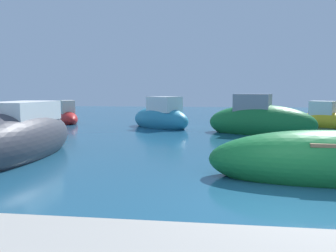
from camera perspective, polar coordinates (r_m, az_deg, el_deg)
The scene contains 8 objects.
ground at distance 6.55m, azimuth 21.17°, elevation -13.49°, with size 80.00×80.00×0.00m, color #1E5170.
moored_boat_0 at distance 17.33m, azimuth 15.66°, elevation 0.73°, with size 5.77×3.72×2.44m.
moored_boat_1 at distance 20.57m, azimuth -25.46°, elevation 0.65°, with size 2.89×3.13×1.68m.
moored_boat_2 at distance 11.72m, azimuth -24.89°, elevation -1.99°, with size 2.24×6.34×2.25m.
moored_boat_3 at distance 8.85m, azimuth 25.96°, elevation -5.70°, with size 5.80×2.05×1.57m.
moored_boat_4 at distance 21.84m, azimuth 25.84°, elevation 0.92°, with size 4.12×3.51×1.83m.
moored_boat_5 at distance 19.62m, azimuth -1.27°, elevation 1.45°, with size 4.51×4.17×2.21m.
moored_boat_6 at distance 23.55m, azimuth -16.96°, elevation 1.64°, with size 2.83×3.61×1.76m.
Camera 1 is at (-1.57, -5.99, 2.14)m, focal length 35.10 mm.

